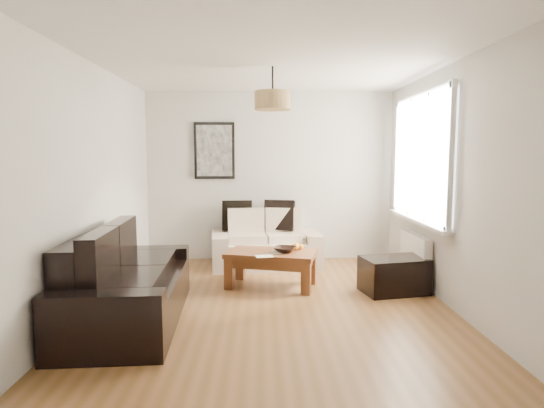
{
  "coord_description": "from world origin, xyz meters",
  "views": [
    {
      "loc": [
        -0.12,
        -4.71,
        1.63
      ],
      "look_at": [
        0.0,
        0.6,
        1.05
      ],
      "focal_mm": 29.53,
      "sensor_mm": 36.0,
      "label": 1
    }
  ],
  "objects_px": {
    "sofa_leather": "(129,278)",
    "coffee_table": "(271,269)",
    "ottoman": "(394,275)",
    "loveseat_cream": "(266,240)"
  },
  "relations": [
    {
      "from": "sofa_leather",
      "to": "coffee_table",
      "type": "relative_size",
      "value": 1.83
    },
    {
      "from": "coffee_table",
      "to": "ottoman",
      "type": "bearing_deg",
      "value": -10.9
    },
    {
      "from": "loveseat_cream",
      "to": "ottoman",
      "type": "bearing_deg",
      "value": -47.34
    },
    {
      "from": "sofa_leather",
      "to": "ottoman",
      "type": "relative_size",
      "value": 2.68
    },
    {
      "from": "sofa_leather",
      "to": "coffee_table",
      "type": "bearing_deg",
      "value": -54.85
    },
    {
      "from": "loveseat_cream",
      "to": "sofa_leather",
      "type": "bearing_deg",
      "value": -127.99
    },
    {
      "from": "loveseat_cream",
      "to": "ottoman",
      "type": "relative_size",
      "value": 2.12
    },
    {
      "from": "sofa_leather",
      "to": "loveseat_cream",
      "type": "bearing_deg",
      "value": -35.26
    },
    {
      "from": "sofa_leather",
      "to": "coffee_table",
      "type": "height_order",
      "value": "sofa_leather"
    },
    {
      "from": "loveseat_cream",
      "to": "coffee_table",
      "type": "relative_size",
      "value": 1.45
    }
  ]
}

